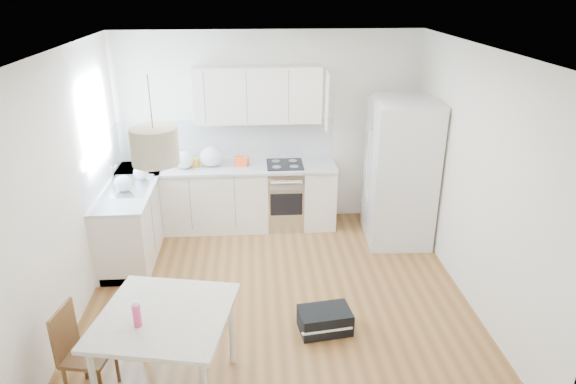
% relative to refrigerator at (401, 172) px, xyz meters
% --- Properties ---
extents(floor, '(4.20, 4.20, 0.00)m').
position_rel_refrigerator_xyz_m(floor, '(-1.71, -1.31, -0.96)').
color(floor, brown).
rests_on(floor, ground).
extents(ceiling, '(4.20, 4.20, 0.00)m').
position_rel_refrigerator_xyz_m(ceiling, '(-1.71, -1.31, 1.74)').
color(ceiling, white).
rests_on(ceiling, wall_back).
extents(wall_back, '(4.20, 0.00, 4.20)m').
position_rel_refrigerator_xyz_m(wall_back, '(-1.71, 0.79, 0.39)').
color(wall_back, white).
rests_on(wall_back, floor).
extents(wall_left, '(0.00, 4.20, 4.20)m').
position_rel_refrigerator_xyz_m(wall_left, '(-3.81, -1.31, 0.39)').
color(wall_left, white).
rests_on(wall_left, floor).
extents(wall_right, '(0.00, 4.20, 4.20)m').
position_rel_refrigerator_xyz_m(wall_right, '(0.39, -1.31, 0.39)').
color(wall_right, white).
rests_on(wall_right, floor).
extents(window_glassblock, '(0.02, 1.00, 1.00)m').
position_rel_refrigerator_xyz_m(window_glassblock, '(-3.80, -0.16, 0.79)').
color(window_glassblock, '#BFE0F9').
rests_on(window_glassblock, wall_left).
extents(cabinets_back, '(3.00, 0.60, 0.88)m').
position_rel_refrigerator_xyz_m(cabinets_back, '(-2.31, 0.49, -0.52)').
color(cabinets_back, white).
rests_on(cabinets_back, floor).
extents(cabinets_left, '(0.60, 1.80, 0.88)m').
position_rel_refrigerator_xyz_m(cabinets_left, '(-3.51, -0.11, -0.52)').
color(cabinets_left, white).
rests_on(cabinets_left, floor).
extents(counter_back, '(3.02, 0.64, 0.04)m').
position_rel_refrigerator_xyz_m(counter_back, '(-2.31, 0.49, -0.06)').
color(counter_back, silver).
rests_on(counter_back, cabinets_back).
extents(counter_left, '(0.64, 1.82, 0.04)m').
position_rel_refrigerator_xyz_m(counter_left, '(-3.51, -0.11, -0.06)').
color(counter_left, silver).
rests_on(counter_left, cabinets_left).
extents(backsplash_back, '(3.00, 0.01, 0.58)m').
position_rel_refrigerator_xyz_m(backsplash_back, '(-2.31, 0.78, 0.25)').
color(backsplash_back, white).
rests_on(backsplash_back, wall_back).
extents(backsplash_left, '(0.01, 1.80, 0.58)m').
position_rel_refrigerator_xyz_m(backsplash_left, '(-3.80, -0.11, 0.25)').
color(backsplash_left, white).
rests_on(backsplash_left, wall_left).
extents(upper_cabinets, '(1.70, 0.32, 0.75)m').
position_rel_refrigerator_xyz_m(upper_cabinets, '(-1.86, 0.63, 0.92)').
color(upper_cabinets, white).
rests_on(upper_cabinets, wall_back).
extents(range_oven, '(0.50, 0.61, 0.88)m').
position_rel_refrigerator_xyz_m(range_oven, '(-1.51, 0.49, -0.52)').
color(range_oven, silver).
rests_on(range_oven, floor).
extents(sink, '(0.50, 0.80, 0.16)m').
position_rel_refrigerator_xyz_m(sink, '(-3.51, -0.16, -0.04)').
color(sink, silver).
rests_on(sink, counter_left).
extents(refrigerator, '(0.95, 1.00, 1.91)m').
position_rel_refrigerator_xyz_m(refrigerator, '(0.00, 0.00, 0.00)').
color(refrigerator, white).
rests_on(refrigerator, floor).
extents(dining_table, '(1.21, 1.21, 0.82)m').
position_rel_refrigerator_xyz_m(dining_table, '(-2.69, -2.72, -0.23)').
color(dining_table, beige).
rests_on(dining_table, floor).
extents(dining_chair, '(0.42, 0.42, 0.85)m').
position_rel_refrigerator_xyz_m(dining_chair, '(-3.36, -2.68, -0.53)').
color(dining_chair, '#462D15').
rests_on(dining_chair, floor).
extents(drink_bottle, '(0.07, 0.07, 0.23)m').
position_rel_refrigerator_xyz_m(drink_bottle, '(-2.87, -2.86, -0.03)').
color(drink_bottle, '#D63B6F').
rests_on(drink_bottle, dining_table).
extents(gym_bag, '(0.55, 0.40, 0.24)m').
position_rel_refrigerator_xyz_m(gym_bag, '(-1.26, -1.97, -0.84)').
color(gym_bag, black).
rests_on(gym_bag, floor).
extents(pendant_lamp, '(0.43, 0.43, 0.27)m').
position_rel_refrigerator_xyz_m(pendant_lamp, '(-2.66, -2.57, 1.22)').
color(pendant_lamp, beige).
rests_on(pendant_lamp, ceiling).
extents(grocery_bag_a, '(0.24, 0.20, 0.21)m').
position_rel_refrigerator_xyz_m(grocery_bag_a, '(-3.28, 0.50, 0.07)').
color(grocery_bag_a, white).
rests_on(grocery_bag_a, counter_back).
extents(grocery_bag_b, '(0.27, 0.23, 0.25)m').
position_rel_refrigerator_xyz_m(grocery_bag_b, '(-2.88, 0.43, 0.09)').
color(grocery_bag_b, white).
rests_on(grocery_bag_b, counter_back).
extents(grocery_bag_c, '(0.31, 0.26, 0.28)m').
position_rel_refrigerator_xyz_m(grocery_bag_c, '(-2.52, 0.50, 0.10)').
color(grocery_bag_c, white).
rests_on(grocery_bag_c, counter_back).
extents(grocery_bag_d, '(0.19, 0.16, 0.17)m').
position_rel_refrigerator_xyz_m(grocery_bag_d, '(-3.39, 0.06, 0.05)').
color(grocery_bag_d, white).
rests_on(grocery_bag_d, counter_back).
extents(grocery_bag_e, '(0.23, 0.19, 0.20)m').
position_rel_refrigerator_xyz_m(grocery_bag_e, '(-3.52, -0.33, 0.06)').
color(grocery_bag_e, white).
rests_on(grocery_bag_e, counter_left).
extents(snack_orange, '(0.20, 0.14, 0.12)m').
position_rel_refrigerator_xyz_m(snack_orange, '(-2.10, 0.50, 0.02)').
color(snack_orange, red).
rests_on(snack_orange, counter_back).
extents(snack_yellow, '(0.19, 0.15, 0.11)m').
position_rel_refrigerator_xyz_m(snack_yellow, '(-2.77, 0.51, 0.02)').
color(snack_yellow, yellow).
rests_on(snack_yellow, counter_back).
extents(snack_red, '(0.19, 0.14, 0.12)m').
position_rel_refrigerator_xyz_m(snack_red, '(-3.04, 0.54, 0.02)').
color(snack_red, red).
rests_on(snack_red, counter_back).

